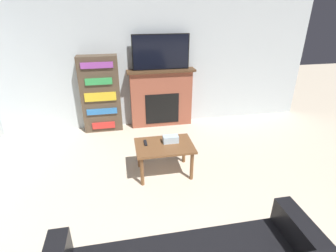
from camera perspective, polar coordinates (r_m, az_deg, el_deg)
wall_back at (r=5.16m, az=-4.77°, el=14.62°), size 6.60×0.06×2.70m
fireplace at (r=5.25m, az=-1.47°, el=6.16°), size 1.31×0.28×1.14m
tv at (r=5.01m, az=-1.55°, el=15.77°), size 1.07×0.03×0.65m
coffee_table at (r=3.76m, az=-0.80°, el=-5.06°), size 0.82×0.58×0.47m
tissue_box at (r=3.77m, az=0.60°, el=-2.86°), size 0.22×0.12×0.10m
remote_control at (r=3.76m, az=-4.92°, el=-3.67°), size 0.04×0.15×0.02m
bookshelf at (r=5.14m, az=-14.43°, el=6.66°), size 0.72×0.29×1.45m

